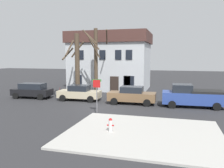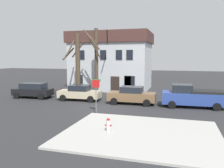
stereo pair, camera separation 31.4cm
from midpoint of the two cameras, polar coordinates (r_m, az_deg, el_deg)
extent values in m
plane|color=#2D2D30|center=(20.58, -2.04, -5.98)|extent=(120.00, 120.00, 0.00)
cube|color=#B7B5AD|center=(13.90, 7.83, -12.09)|extent=(9.02, 7.25, 0.12)
cube|color=silver|center=(32.68, 0.23, 4.41)|extent=(10.43, 7.26, 6.40)
cube|color=#4C2D28|center=(32.76, 0.23, 11.32)|extent=(10.93, 7.76, 1.49)
cube|color=#2D231E|center=(28.92, 1.07, -0.17)|extent=(1.10, 0.12, 2.10)
cube|color=black|center=(30.49, -7.72, 1.17)|extent=(0.80, 0.08, 1.20)
cube|color=black|center=(28.49, 4.20, 0.82)|extent=(0.80, 0.08, 1.20)
cube|color=black|center=(28.48, 4.29, 0.82)|extent=(0.80, 0.08, 1.20)
cube|color=black|center=(28.39, 5.21, 0.79)|extent=(0.80, 0.08, 1.20)
cube|color=black|center=(30.23, -7.30, 7.20)|extent=(0.80, 0.08, 1.20)
cube|color=black|center=(29.17, -1.91, 7.27)|extent=(0.80, 0.08, 1.20)
cube|color=black|center=(28.59, 2.06, 7.28)|extent=(0.80, 0.08, 1.20)
cube|color=black|center=(28.29, 4.74, 7.27)|extent=(0.80, 0.08, 1.20)
cylinder|color=#4C3D2D|center=(26.80, -8.16, 4.67)|extent=(0.54, 0.54, 7.19)
cylinder|color=#4C3D2D|center=(27.52, -8.07, 8.54)|extent=(1.58, 0.69, 1.93)
cylinder|color=#4C3D2D|center=(27.25, -10.03, 8.83)|extent=(0.29, 2.03, 1.96)
cylinder|color=#4C3D2D|center=(27.36, -10.46, 7.43)|extent=(0.32, 2.50, 1.49)
cylinder|color=#4C3D2D|center=(26.58, -3.56, 5.34)|extent=(0.43, 0.43, 7.77)
cylinder|color=#4C3D2D|center=(25.77, -4.79, 10.96)|extent=(2.13, 0.56, 2.27)
cylinder|color=#4C3D2D|center=(26.61, -0.85, 11.63)|extent=(0.86, 2.52, 1.48)
cylinder|color=#4C3D2D|center=(26.10, -4.66, 11.24)|extent=(1.50, 0.69, 1.28)
cylinder|color=#4C3D2D|center=(26.00, -3.92, 8.87)|extent=(1.36, 0.28, 2.19)
cube|color=black|center=(26.86, -18.81, -1.86)|extent=(4.43, 1.96, 0.72)
cube|color=#1E232B|center=(26.73, -18.71, -0.44)|extent=(2.77, 1.66, 0.62)
cylinder|color=black|center=(27.02, -22.40, -2.69)|extent=(0.69, 0.26, 0.68)
cylinder|color=black|center=(28.41, -20.42, -2.17)|extent=(0.69, 0.26, 0.68)
cylinder|color=black|center=(25.45, -16.96, -3.03)|extent=(0.69, 0.26, 0.68)
cylinder|color=black|center=(26.91, -15.16, -2.45)|extent=(0.69, 0.26, 0.68)
cube|color=#C6B793|center=(24.21, -7.70, -2.48)|extent=(4.48, 1.89, 0.71)
cube|color=#1E232B|center=(24.11, -7.72, -0.96)|extent=(2.09, 1.59, 0.58)
cylinder|color=black|center=(24.09, -11.76, -3.42)|extent=(0.69, 0.25, 0.68)
cylinder|color=black|center=(25.61, -10.11, -2.78)|extent=(0.69, 0.25, 0.68)
cylinder|color=black|center=(22.96, -4.98, -3.80)|extent=(0.69, 0.25, 0.68)
cylinder|color=black|center=(24.56, -3.69, -3.10)|extent=(0.69, 0.25, 0.68)
cube|color=brown|center=(22.25, 5.33, -3.14)|extent=(4.59, 1.81, 0.81)
cube|color=#1E232B|center=(22.15, 5.35, -1.37)|extent=(2.13, 1.56, 0.58)
cylinder|color=black|center=(21.81, 0.91, -4.34)|extent=(0.68, 0.23, 0.68)
cylinder|color=black|center=(23.46, 1.95, -3.55)|extent=(0.68, 0.23, 0.68)
cylinder|color=black|center=(21.28, 9.05, -4.70)|extent=(0.68, 0.23, 0.68)
cylinder|color=black|center=(22.96, 9.52, -3.87)|extent=(0.68, 0.23, 0.68)
cube|color=#2D4799|center=(22.01, 19.91, -3.32)|extent=(5.51, 2.26, 1.04)
cube|color=#1E232B|center=(21.80, 17.45, -1.01)|extent=(1.81, 1.85, 0.70)
cube|color=black|center=(22.08, 23.06, -1.80)|extent=(2.90, 2.06, 0.20)
cylinder|color=black|center=(20.98, 15.11, -5.02)|extent=(0.69, 0.25, 0.68)
cylinder|color=black|center=(22.97, 15.01, -4.00)|extent=(0.69, 0.25, 0.68)
cylinder|color=black|center=(21.40, 25.08, -5.20)|extent=(0.69, 0.25, 0.68)
cylinder|color=black|center=(23.35, 24.12, -4.19)|extent=(0.69, 0.25, 0.68)
cylinder|color=silver|center=(13.80, -0.27, -10.39)|extent=(0.22, 0.22, 0.70)
sphere|color=red|center=(13.69, -0.27, -8.92)|extent=(0.21, 0.21, 0.21)
cylinder|color=red|center=(13.83, -0.92, -10.20)|extent=(0.10, 0.09, 0.09)
cylinder|color=red|center=(13.74, 0.38, -10.31)|extent=(0.10, 0.09, 0.09)
cylinder|color=slate|center=(18.28, -3.51, -3.23)|extent=(0.07, 0.07, 2.74)
cube|color=red|center=(18.11, -3.55, 0.10)|extent=(0.60, 0.03, 0.60)
cube|color=#1E8C38|center=(18.12, -3.52, 0.90)|extent=(0.76, 0.02, 0.18)
torus|color=black|center=(27.10, -10.96, -2.25)|extent=(0.71, 0.18, 0.71)
torus|color=black|center=(27.41, -13.05, -2.20)|extent=(0.71, 0.18, 0.71)
cylinder|color=maroon|center=(27.21, -12.03, -1.76)|extent=(0.99, 0.23, 0.19)
cylinder|color=maroon|center=(27.24, -12.44, -1.28)|extent=(0.09, 0.05, 0.45)
camera|label=1|loc=(0.16, -89.60, 0.05)|focal=36.69mm
camera|label=2|loc=(0.16, 90.40, -0.05)|focal=36.69mm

